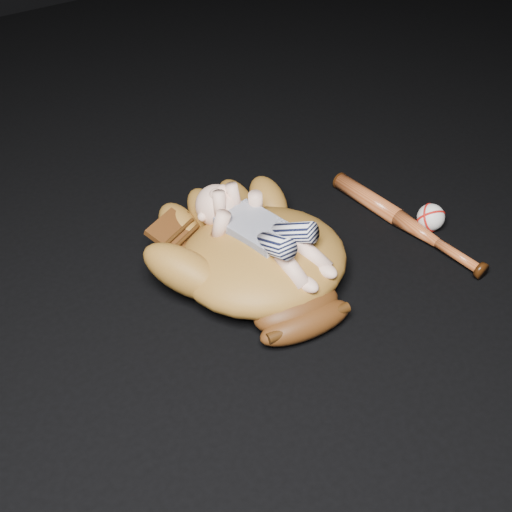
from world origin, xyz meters
name	(u,v)px	position (x,y,z in m)	size (l,w,h in m)	color
baseball_glove	(263,252)	(-0.17, 0.08, 0.08)	(0.45, 0.52, 0.16)	brown
newborn_baby	(266,232)	(-0.16, 0.08, 0.13)	(0.16, 0.36, 0.14)	beige
baseball_bat	(406,223)	(0.21, 0.02, 0.02)	(0.04, 0.46, 0.04)	#A64820
baseball	(431,217)	(0.26, -0.01, 0.03)	(0.07, 0.07, 0.07)	white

